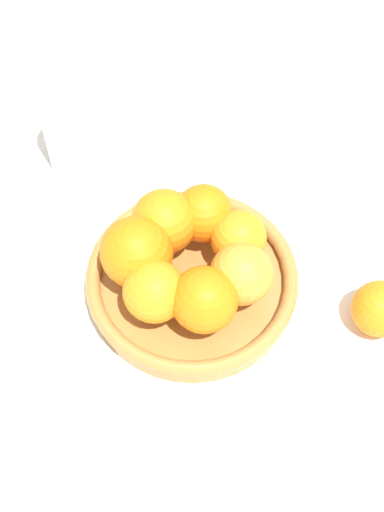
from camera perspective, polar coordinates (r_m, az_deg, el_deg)
name	(u,v)px	position (r m, az deg, el deg)	size (l,w,h in m)	color
ground_plane	(192,290)	(0.86, 0.00, -2.73)	(4.00, 4.00, 0.00)	silver
fruit_bowl	(192,281)	(0.84, 0.00, -2.05)	(0.25, 0.25, 0.04)	#A57238
orange_pile	(185,255)	(0.79, -0.53, 0.07)	(0.18, 0.19, 0.08)	orange
stray_orange	(380,309)	(0.84, 14.79, -4.10)	(0.07, 0.07, 0.07)	orange
drinking_glass	(73,130)	(0.94, -9.54, 9.93)	(0.07, 0.07, 0.13)	silver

